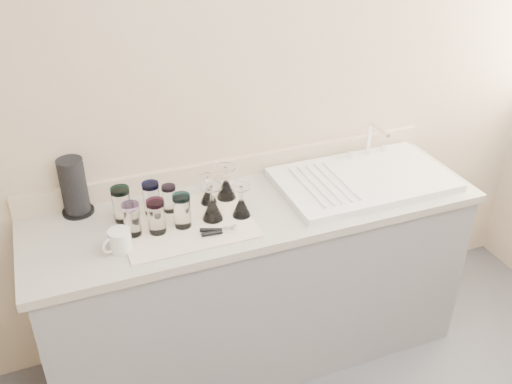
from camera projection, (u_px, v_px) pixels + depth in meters
name	position (u px, v px, depth m)	size (l,w,h in m)	color
room_envelope	(452.00, 222.00, 1.27)	(3.54, 3.50, 2.52)	#49494E
counter_unit	(256.00, 282.00, 2.80)	(2.06, 0.62, 0.90)	gray
sink_unit	(363.00, 179.00, 2.74)	(0.82, 0.50, 0.22)	white
dish_towel	(187.00, 223.00, 2.44)	(0.55, 0.42, 0.01)	white
tumbler_teal	(122.00, 204.00, 2.41)	(0.08, 0.08, 0.16)	white
tumbler_cyan	(152.00, 198.00, 2.46)	(0.07, 0.07, 0.15)	white
tumbler_purple	(169.00, 198.00, 2.48)	(0.06, 0.06, 0.12)	white
tumbler_magenta	(132.00, 219.00, 2.32)	(0.07, 0.07, 0.14)	white
tumbler_blue	(156.00, 216.00, 2.34)	(0.08, 0.08, 0.15)	white
tumbler_lavender	(182.00, 210.00, 2.37)	(0.08, 0.08, 0.15)	white
goblet_back_left	(208.00, 194.00, 2.55)	(0.08, 0.08, 0.13)	white
goblet_back_right	(226.00, 187.00, 2.58)	(0.09, 0.09, 0.16)	white
goblet_front_left	(212.00, 208.00, 2.43)	(0.09, 0.09, 0.16)	white
goblet_front_right	(241.00, 205.00, 2.46)	(0.08, 0.08, 0.15)	white
can_opener	(218.00, 231.00, 2.36)	(0.15, 0.07, 0.02)	silver
white_mug	(119.00, 241.00, 2.25)	(0.14, 0.12, 0.09)	silver
paper_towel_roll	(74.00, 187.00, 2.45)	(0.14, 0.14, 0.26)	black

